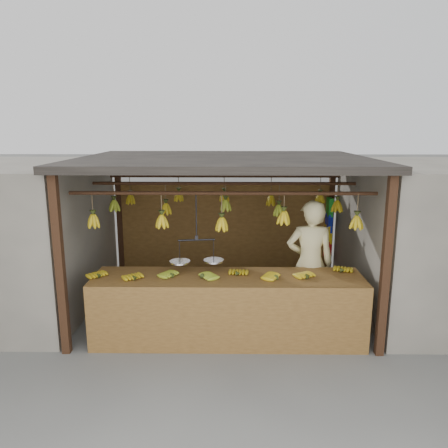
{
  "coord_description": "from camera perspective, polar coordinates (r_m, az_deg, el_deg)",
  "views": [
    {
      "loc": [
        0.09,
        -6.6,
        2.84
      ],
      "look_at": [
        0.0,
        0.3,
        1.3
      ],
      "focal_mm": 35.0,
      "sensor_mm": 36.0,
      "label": 1
    }
  ],
  "objects": [
    {
      "name": "ground",
      "position": [
        7.19,
        -0.03,
        -10.69
      ],
      "size": [
        80.0,
        80.0,
        0.0
      ],
      "primitive_type": "plane",
      "color": "#5B5B57"
    },
    {
      "name": "stall",
      "position": [
        6.99,
        0.0,
        5.43
      ],
      "size": [
        4.3,
        3.3,
        2.4
      ],
      "color": "black",
      "rests_on": "ground"
    },
    {
      "name": "counter",
      "position": [
        5.78,
        0.48,
        -9.05
      ],
      "size": [
        3.63,
        0.82,
        0.96
      ],
      "color": "brown",
      "rests_on": "ground"
    },
    {
      "name": "bag_bundles",
      "position": [
        8.37,
        13.49,
        -0.54
      ],
      "size": [
        0.08,
        0.26,
        1.15
      ],
      "color": "#199926",
      "rests_on": "ground"
    },
    {
      "name": "hanging_bananas",
      "position": [
        6.74,
        -0.01,
        2.12
      ],
      "size": [
        3.62,
        2.23,
        0.38
      ],
      "color": "gold",
      "rests_on": "ground"
    },
    {
      "name": "vendor",
      "position": [
        6.41,
        11.14,
        -5.08
      ],
      "size": [
        0.69,
        0.47,
        1.85
      ],
      "primitive_type": "imported",
      "rotation": [
        0.0,
        0.0,
        3.11
      ],
      "color": "beige",
      "rests_on": "ground"
    },
    {
      "name": "balance_scale",
      "position": [
        5.88,
        -3.57,
        -4.39
      ],
      "size": [
        0.72,
        0.32,
        0.94
      ],
      "color": "black",
      "rests_on": "ground"
    }
  ]
}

